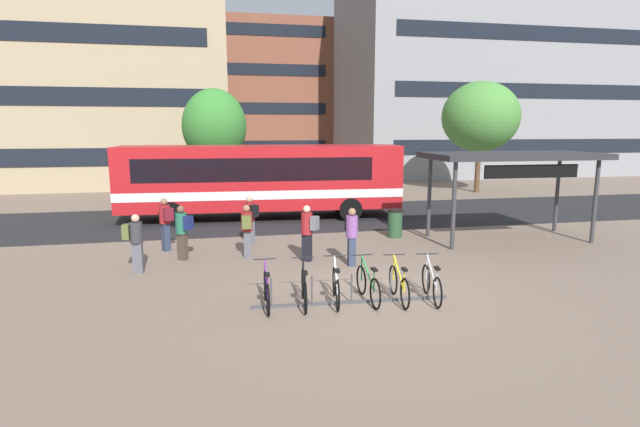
{
  "coord_description": "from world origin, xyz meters",
  "views": [
    {
      "loc": [
        -3.7,
        -10.96,
        3.95
      ],
      "look_at": [
        -0.54,
        4.47,
        1.21
      ],
      "focal_mm": 27.6,
      "sensor_mm": 36.0,
      "label": 1
    }
  ],
  "objects_px": {
    "commuter_black_pack_4": "(251,217)",
    "street_tree_1": "(214,127)",
    "parked_bicycle_green_3": "(368,285)",
    "parked_bicycle_yellow_4": "(399,285)",
    "parked_bicycle_black_1": "(304,289)",
    "city_bus": "(263,178)",
    "parked_bicycle_silver_5": "(432,284)",
    "transit_shelter": "(513,159)",
    "commuter_maroon_pack_2": "(165,221)",
    "commuter_black_pack_3": "(352,232)",
    "parked_bicycle_purple_0": "(267,291)",
    "commuter_navy_pack_6": "(183,229)",
    "street_tree_0": "(480,117)",
    "commuter_olive_pack_0": "(247,228)",
    "commuter_grey_pack_5": "(308,229)",
    "trash_bin": "(395,223)",
    "commuter_olive_pack_1": "(135,239)",
    "parked_bicycle_white_2": "(336,287)"
  },
  "relations": [
    {
      "from": "parked_bicycle_silver_5",
      "to": "commuter_black_pack_3",
      "type": "relative_size",
      "value": 1.01
    },
    {
      "from": "parked_bicycle_purple_0",
      "to": "street_tree_0",
      "type": "xyz_separation_m",
      "value": [
        14.77,
        17.41,
        4.23
      ]
    },
    {
      "from": "commuter_black_pack_4",
      "to": "parked_bicycle_yellow_4",
      "type": "bearing_deg",
      "value": 173.49
    },
    {
      "from": "parked_bicycle_purple_0",
      "to": "commuter_navy_pack_6",
      "type": "xyz_separation_m",
      "value": [
        -2.08,
        4.52,
        0.57
      ]
    },
    {
      "from": "city_bus",
      "to": "parked_bicycle_yellow_4",
      "type": "relative_size",
      "value": 7.05
    },
    {
      "from": "commuter_black_pack_4",
      "to": "trash_bin",
      "type": "relative_size",
      "value": 1.63
    },
    {
      "from": "commuter_black_pack_4",
      "to": "street_tree_1",
      "type": "relative_size",
      "value": 0.28
    },
    {
      "from": "city_bus",
      "to": "parked_bicycle_purple_0",
      "type": "xyz_separation_m",
      "value": [
        -0.93,
        -11.0,
        -1.39
      ]
    },
    {
      "from": "parked_bicycle_green_3",
      "to": "transit_shelter",
      "type": "distance_m",
      "value": 8.86
    },
    {
      "from": "parked_bicycle_green_3",
      "to": "parked_bicycle_yellow_4",
      "type": "height_order",
      "value": "same"
    },
    {
      "from": "city_bus",
      "to": "commuter_olive_pack_1",
      "type": "relative_size",
      "value": 7.39
    },
    {
      "from": "commuter_black_pack_3",
      "to": "commuter_navy_pack_6",
      "type": "height_order",
      "value": "commuter_black_pack_3"
    },
    {
      "from": "parked_bicycle_green_3",
      "to": "street_tree_0",
      "type": "height_order",
      "value": "street_tree_0"
    },
    {
      "from": "commuter_black_pack_3",
      "to": "street_tree_0",
      "type": "bearing_deg",
      "value": 142.79
    },
    {
      "from": "commuter_grey_pack_5",
      "to": "commuter_olive_pack_1",
      "type": "bearing_deg",
      "value": 39.23
    },
    {
      "from": "parked_bicycle_purple_0",
      "to": "parked_bicycle_yellow_4",
      "type": "distance_m",
      "value": 3.03
    },
    {
      "from": "parked_bicycle_green_3",
      "to": "street_tree_1",
      "type": "xyz_separation_m",
      "value": [
        -3.44,
        16.38,
        3.64
      ]
    },
    {
      "from": "city_bus",
      "to": "parked_bicycle_silver_5",
      "type": "distance_m",
      "value": 11.74
    },
    {
      "from": "commuter_olive_pack_0",
      "to": "street_tree_0",
      "type": "xyz_separation_m",
      "value": [
        14.94,
        13.03,
        3.67
      ]
    },
    {
      "from": "commuter_olive_pack_0",
      "to": "street_tree_1",
      "type": "distance_m",
      "value": 12.34
    },
    {
      "from": "transit_shelter",
      "to": "commuter_olive_pack_0",
      "type": "height_order",
      "value": "transit_shelter"
    },
    {
      "from": "city_bus",
      "to": "commuter_grey_pack_5",
      "type": "xyz_separation_m",
      "value": [
        0.65,
        -7.39,
        -0.8
      ]
    },
    {
      "from": "commuter_navy_pack_6",
      "to": "street_tree_0",
      "type": "distance_m",
      "value": 21.54
    },
    {
      "from": "transit_shelter",
      "to": "trash_bin",
      "type": "distance_m",
      "value": 4.67
    },
    {
      "from": "transit_shelter",
      "to": "commuter_maroon_pack_2",
      "type": "bearing_deg",
      "value": 177.61
    },
    {
      "from": "parked_bicycle_purple_0",
      "to": "parked_bicycle_black_1",
      "type": "relative_size",
      "value": 1.0
    },
    {
      "from": "commuter_black_pack_3",
      "to": "street_tree_1",
      "type": "xyz_separation_m",
      "value": [
        -3.86,
        13.37,
        3.05
      ]
    },
    {
      "from": "commuter_olive_pack_0",
      "to": "commuter_black_pack_3",
      "type": "xyz_separation_m",
      "value": [
        2.92,
        -1.46,
        0.03
      ]
    },
    {
      "from": "parked_bicycle_black_1",
      "to": "parked_bicycle_green_3",
      "type": "height_order",
      "value": "same"
    },
    {
      "from": "parked_bicycle_yellow_4",
      "to": "trash_bin",
      "type": "height_order",
      "value": "trash_bin"
    },
    {
      "from": "street_tree_0",
      "to": "commuter_olive_pack_0",
      "type": "bearing_deg",
      "value": -138.92
    },
    {
      "from": "parked_bicycle_purple_0",
      "to": "trash_bin",
      "type": "height_order",
      "value": "trash_bin"
    },
    {
      "from": "commuter_olive_pack_0",
      "to": "commuter_navy_pack_6",
      "type": "bearing_deg",
      "value": 90.09
    },
    {
      "from": "commuter_olive_pack_1",
      "to": "parked_bicycle_yellow_4",
      "type": "bearing_deg",
      "value": -24.82
    },
    {
      "from": "parked_bicycle_white_2",
      "to": "parked_bicycle_silver_5",
      "type": "distance_m",
      "value": 2.23
    },
    {
      "from": "commuter_grey_pack_5",
      "to": "parked_bicycle_purple_0",
      "type": "bearing_deg",
      "value": 102.57
    },
    {
      "from": "parked_bicycle_black_1",
      "to": "parked_bicycle_silver_5",
      "type": "xyz_separation_m",
      "value": [
        2.95,
        -0.26,
        0.0
      ]
    },
    {
      "from": "parked_bicycle_yellow_4",
      "to": "street_tree_0",
      "type": "xyz_separation_m",
      "value": [
        11.75,
        17.63,
        4.23
      ]
    },
    {
      "from": "parked_bicycle_silver_5",
      "to": "commuter_olive_pack_1",
      "type": "bearing_deg",
      "value": 71.98
    },
    {
      "from": "commuter_black_pack_3",
      "to": "commuter_black_pack_4",
      "type": "bearing_deg",
      "value": -137.34
    },
    {
      "from": "trash_bin",
      "to": "street_tree_0",
      "type": "distance_m",
      "value": 15.23
    },
    {
      "from": "parked_bicycle_silver_5",
      "to": "commuter_navy_pack_6",
      "type": "distance_m",
      "value": 7.62
    },
    {
      "from": "parked_bicycle_yellow_4",
      "to": "street_tree_1",
      "type": "bearing_deg",
      "value": 19.34
    },
    {
      "from": "parked_bicycle_silver_5",
      "to": "commuter_grey_pack_5",
      "type": "xyz_separation_m",
      "value": [
        -2.21,
        3.92,
        0.59
      ]
    },
    {
      "from": "commuter_navy_pack_6",
      "to": "commuter_black_pack_4",
      "type": "bearing_deg",
      "value": -108.95
    },
    {
      "from": "commuter_olive_pack_1",
      "to": "commuter_maroon_pack_2",
      "type": "height_order",
      "value": "commuter_maroon_pack_2"
    },
    {
      "from": "transit_shelter",
      "to": "commuter_olive_pack_0",
      "type": "distance_m",
      "value": 9.52
    },
    {
      "from": "parked_bicycle_yellow_4",
      "to": "commuter_black_pack_3",
      "type": "distance_m",
      "value": 3.21
    },
    {
      "from": "street_tree_0",
      "to": "city_bus",
      "type": "bearing_deg",
      "value": -155.15
    },
    {
      "from": "commuter_black_pack_3",
      "to": "commuter_navy_pack_6",
      "type": "bearing_deg",
      "value": -105.76
    }
  ]
}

